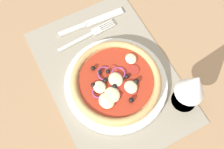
# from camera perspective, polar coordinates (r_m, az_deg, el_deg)

# --- Properties ---
(ground_plane) EXTENTS (1.90, 1.40, 0.02)m
(ground_plane) POSITION_cam_1_polar(r_m,az_deg,el_deg) (0.78, -0.31, -0.61)
(ground_plane) COLOR #9E7A56
(placemat) EXTENTS (0.46, 0.32, 0.00)m
(placemat) POSITION_cam_1_polar(r_m,az_deg,el_deg) (0.77, -0.31, -0.20)
(placemat) COLOR gray
(placemat) RESTS_ON ground_plane
(plate) EXTENTS (0.27, 0.27, 0.01)m
(plate) POSITION_cam_1_polar(r_m,az_deg,el_deg) (0.75, 0.83, -1.78)
(plate) COLOR silver
(plate) RESTS_ON placemat
(pizza) EXTENTS (0.23, 0.23, 0.03)m
(pizza) POSITION_cam_1_polar(r_m,az_deg,el_deg) (0.74, 0.82, -1.34)
(pizza) COLOR tan
(pizza) RESTS_ON plate
(fork) EXTENTS (0.03, 0.18, 0.00)m
(fork) POSITION_cam_1_polar(r_m,az_deg,el_deg) (0.83, -4.43, 7.85)
(fork) COLOR silver
(fork) RESTS_ON placemat
(knife) EXTENTS (0.03, 0.20, 0.01)m
(knife) POSITION_cam_1_polar(r_m,az_deg,el_deg) (0.85, -3.98, 10.28)
(knife) COLOR silver
(knife) RESTS_ON placemat
(wine_glass) EXTENTS (0.07, 0.07, 0.15)m
(wine_glass) POSITION_cam_1_polar(r_m,az_deg,el_deg) (0.68, 15.75, -2.17)
(wine_glass) COLOR silver
(wine_glass) RESTS_ON ground_plane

